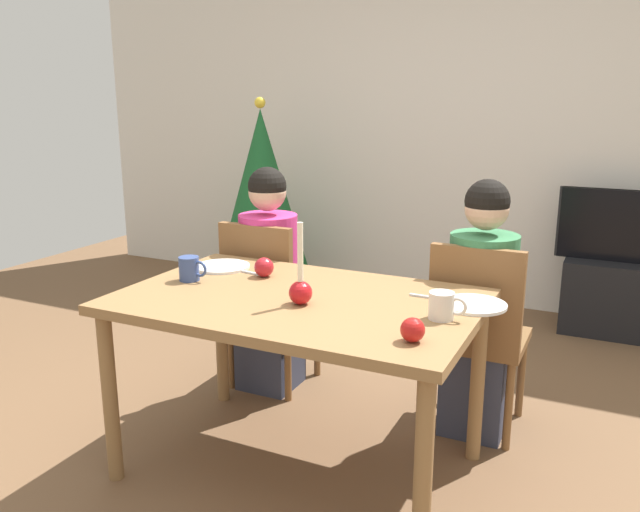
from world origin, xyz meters
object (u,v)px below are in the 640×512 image
Objects in this scene: person_left_child at (269,283)px; apple_by_left_plate at (264,267)px; person_right_child at (480,313)px; mug_left at (190,269)px; dining_table at (298,317)px; plate_right at (474,305)px; tv_stand at (615,297)px; tv at (623,226)px; apple_near_candle at (413,330)px; christmas_tree at (262,197)px; plate_left at (223,266)px; mug_right at (442,306)px; chair_left at (266,296)px; candle_centerpiece at (301,288)px.

apple_by_left_plate is (0.24, -0.45, 0.22)m from person_left_child.
person_right_child is 8.82× the size of mug_left.
dining_table is 0.54m from mug_left.
person_left_child is 4.76× the size of plate_right.
tv_stand is at bearing 54.42° from mug_left.
tv reaches higher than mug_left.
dining_table is 17.37× the size of apple_near_candle.
christmas_tree is (-1.30, 1.93, 0.11)m from dining_table.
plate_left is 1.82× the size of mug_right.
dining_table is 10.29× the size of mug_right.
christmas_tree is at bearing 115.04° from plate_left.
candle_centerpiece is (0.55, -0.68, 0.30)m from chair_left.
person_left_child is 14.54× the size of apple_near_candle.
plate_left is at bearing 167.32° from mug_right.
tv is at bearing 72.13° from person_right_child.
plate_right is at bearing -82.26° from person_right_child.
mug_right is (1.08, -0.61, 0.29)m from chair_left.
plate_right is (-0.47, -2.11, 0.52)m from tv_stand.
candle_centerpiece reaches higher than mug_right.
tv_stand is at bearing 46.18° from chair_left.
person_left_child is 1.40m from apple_near_candle.
mug_left is at bearing 166.08° from apple_near_candle.
person_right_child reaches higher than apple_near_candle.
candle_centerpiece is 1.28× the size of plate_right.
mug_right is 0.25m from apple_near_candle.
person_left_child is 1.53m from christmas_tree.
christmas_tree is (-0.80, 1.32, 0.27)m from chair_left.
dining_table is 0.87m from person_right_child.
person_right_child is 0.69m from mug_right.
dining_table is 0.82m from person_left_child.
tv_stand is at bearing 64.02° from dining_table.
chair_left is at bearing 150.38° from mug_right.
dining_table is 0.68m from plate_right.
plate_left is (-0.51, 0.24, 0.09)m from dining_table.
apple_by_left_plate reaches higher than dining_table.
candle_centerpiece is 2.32× the size of mug_right.
dining_table is 2.59m from tv_stand.
apple_near_candle is (0.55, -0.26, 0.12)m from dining_table.
apple_near_candle is at bearing -102.59° from tv_stand.
tv_stand is at bearing 77.38° from plate_right.
christmas_tree is 2.42m from candle_centerpiece.
apple_by_left_plate is (1.04, -1.74, 0.01)m from christmas_tree.
apple_near_candle is (1.85, -2.19, 0.01)m from christmas_tree.
tv is (1.62, 1.66, 0.14)m from person_left_child.
candle_centerpiece is 1.27× the size of plate_left.
apple_near_candle is (1.05, -0.87, 0.28)m from chair_left.
mug_left is (-0.02, -0.63, 0.23)m from person_left_child.
tv is 3.21× the size of plate_right.
apple_by_left_plate is at bearing -62.08° from person_left_child.
apple_by_left_plate is (0.25, -0.05, 0.04)m from plate_left.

